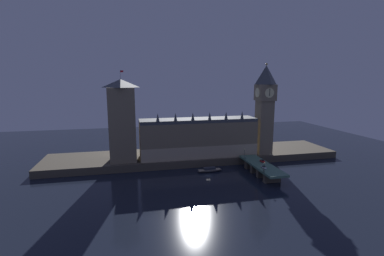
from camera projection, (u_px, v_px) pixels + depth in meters
The scene contains 14 objects.
ground_plane at pixel (208, 176), 178.56m from camera, with size 400.00×400.00×0.00m, color black.
embankment at pixel (194, 156), 215.59m from camera, with size 220.00×42.00×5.17m.
parliament_hall at pixel (198, 137), 204.25m from camera, with size 85.11×19.29×33.58m.
clock_tower at pixel (265, 107), 208.36m from camera, with size 13.07×13.18×67.87m.
victoria_tower at pixel (122, 121), 190.45m from camera, with size 17.94×17.94×62.22m.
bridge at pixel (262, 168), 180.42m from camera, with size 12.31×46.00×6.94m.
car_northbound_trail at pixel (264, 167), 171.38m from camera, with size 1.94×3.96×1.49m.
car_southbound_trail at pixel (262, 161), 184.84m from camera, with size 2.12×4.07×1.47m.
pedestrian_near_rail at pixel (264, 170), 165.92m from camera, with size 0.38×0.38×1.79m.
pedestrian_far_rail at pixel (246, 158), 191.25m from camera, with size 0.38×0.38×1.76m.
street_lamp_near at pixel (264, 166), 163.95m from camera, with size 1.34×0.60×6.08m.
street_lamp_mid at pixel (270, 157), 180.55m from camera, with size 1.34×0.60×6.71m.
street_lamp_far at pixel (244, 152), 192.12m from camera, with size 1.34×0.60×7.28m.
boat_upstream at pixel (210, 170), 186.34m from camera, with size 17.42×5.41×3.13m.
Camera 1 is at (-47.69, -164.12, 61.11)m, focal length 26.00 mm.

